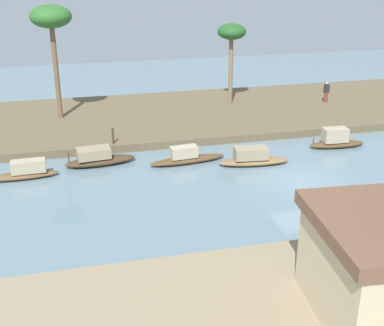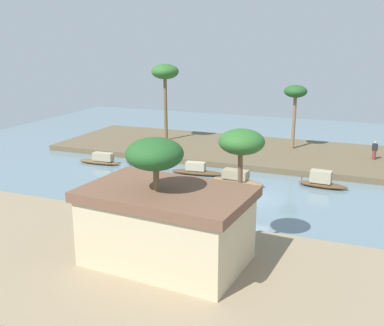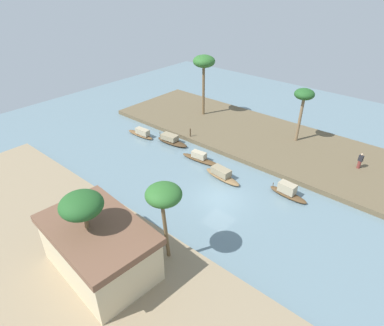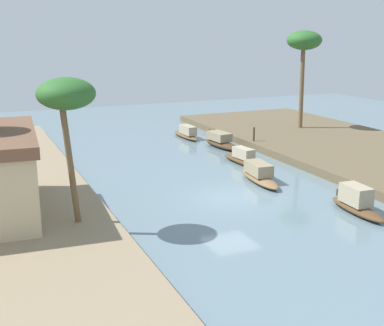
# 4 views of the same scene
# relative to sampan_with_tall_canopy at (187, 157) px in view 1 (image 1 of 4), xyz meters

# --- Properties ---
(river_water) EXTENTS (69.98, 69.98, 0.00)m
(river_water) POSITION_rel_sampan_with_tall_canopy_xyz_m (-5.51, 3.95, -0.37)
(river_water) COLOR slate
(river_water) RESTS_ON ground
(riverbank_left) EXTENTS (44.83, 12.14, 0.51)m
(riverbank_left) POSITION_rel_sampan_with_tall_canopy_xyz_m (-5.51, -8.63, -0.11)
(riverbank_left) COLOR brown
(riverbank_left) RESTS_ON ground
(sampan_with_tall_canopy) EXTENTS (4.70, 1.37, 1.06)m
(sampan_with_tall_canopy) POSITION_rel_sampan_with_tall_canopy_xyz_m (0.00, 0.00, 0.00)
(sampan_with_tall_canopy) COLOR brown
(sampan_with_tall_canopy) RESTS_ON river_water
(sampan_midstream) EXTENTS (4.22, 1.55, 1.09)m
(sampan_midstream) POSITION_rel_sampan_with_tall_canopy_xyz_m (5.09, -0.91, 0.07)
(sampan_midstream) COLOR #47331E
(sampan_midstream) RESTS_ON river_water
(sampan_upstream_small) EXTENTS (4.26, 1.46, 1.10)m
(sampan_upstream_small) POSITION_rel_sampan_with_tall_canopy_xyz_m (-3.70, 1.18, 0.07)
(sampan_upstream_small) COLOR brown
(sampan_upstream_small) RESTS_ON river_water
(sampan_near_left_bank) EXTENTS (4.06, 1.03, 1.06)m
(sampan_near_left_bank) POSITION_rel_sampan_with_tall_canopy_xyz_m (9.19, 0.09, 0.04)
(sampan_near_left_bank) COLOR brown
(sampan_near_left_bank) RESTS_ON river_water
(sampan_open_hull) EXTENTS (3.69, 1.16, 1.29)m
(sampan_open_hull) POSITION_rel_sampan_with_tall_canopy_xyz_m (-9.86, -0.35, 0.13)
(sampan_open_hull) COLOR brown
(sampan_open_hull) RESTS_ON river_water
(person_on_near_bank) EXTENTS (0.47, 0.40, 1.64)m
(person_on_near_bank) POSITION_rel_sampan_with_tall_canopy_xyz_m (-13.33, -8.63, 0.90)
(person_on_near_bank) COLOR brown
(person_on_near_bank) RESTS_ON riverbank_left
(mooring_post) EXTENTS (0.14, 0.14, 1.03)m
(mooring_post) POSITION_rel_sampan_with_tall_canopy_xyz_m (4.00, -3.01, 0.65)
(mooring_post) COLOR #4C3823
(mooring_post) RESTS_ON riverbank_left
(palm_tree_left_near) EXTENTS (2.17, 2.17, 6.11)m
(palm_tree_left_near) POSITION_rel_sampan_with_tall_canopy_xyz_m (-5.90, -10.31, 5.39)
(palm_tree_left_near) COLOR #7F6647
(palm_tree_left_near) RESTS_ON riverbank_left
(palm_tree_left_far) EXTENTS (2.80, 2.80, 7.85)m
(palm_tree_left_far) POSITION_rel_sampan_with_tall_canopy_xyz_m (7.16, -9.29, 6.99)
(palm_tree_left_far) COLOR brown
(palm_tree_left_far) RESTS_ON riverbank_left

